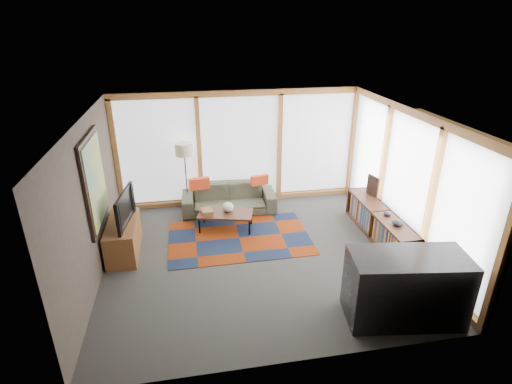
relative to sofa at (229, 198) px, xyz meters
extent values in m
plane|color=#2A2927|center=(0.34, -1.95, -0.30)|extent=(5.50, 5.50, 0.00)
cube|color=#3A2F2A|center=(-2.41, -1.95, 1.00)|extent=(0.04, 5.00, 2.60)
cube|color=#3A2F2A|center=(0.34, -4.45, 1.00)|extent=(5.50, 0.04, 2.60)
cube|color=silver|center=(0.34, -1.95, 2.30)|extent=(5.50, 5.00, 0.04)
cube|color=white|center=(0.34, 0.52, 1.00)|extent=(5.30, 0.02, 2.35)
cube|color=white|center=(3.06, -1.95, 1.00)|extent=(0.02, 4.80, 2.35)
cube|color=black|center=(-2.38, -1.65, 1.25)|extent=(0.05, 1.35, 1.55)
cube|color=gold|center=(-2.35, -1.65, 1.25)|extent=(0.02, 1.20, 1.40)
cube|color=#692308|center=(0.05, -1.27, -0.29)|extent=(2.77, 1.79, 0.01)
imported|color=#3D4131|center=(0.00, 0.00, 0.00)|extent=(2.09, 0.89, 0.60)
cube|color=red|center=(-0.64, -0.04, 0.42)|extent=(0.46, 0.21, 0.24)
cube|color=red|center=(0.69, -0.04, 0.41)|extent=(0.41, 0.19, 0.22)
cube|color=brown|center=(-0.54, -0.79, 0.11)|extent=(0.25, 0.30, 0.09)
ellipsoid|color=beige|center=(-0.11, -0.78, 0.16)|extent=(0.25, 0.25, 0.20)
ellipsoid|color=black|center=(2.79, -2.31, 0.34)|extent=(0.22, 0.22, 0.10)
ellipsoid|color=black|center=(2.79, -1.92, 0.32)|extent=(0.16, 0.16, 0.07)
cube|color=black|center=(2.92, -0.97, 0.49)|extent=(0.12, 0.32, 0.42)
cube|color=brown|center=(-2.10, -1.41, 0.01)|extent=(0.52, 1.24, 0.62)
imported|color=black|center=(-2.10, -1.41, 0.62)|extent=(0.28, 1.05, 0.60)
cube|color=black|center=(2.06, -3.91, 0.21)|extent=(1.71, 0.97, 1.02)
camera|label=1|loc=(-0.84, -8.08, 3.72)|focal=28.00mm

